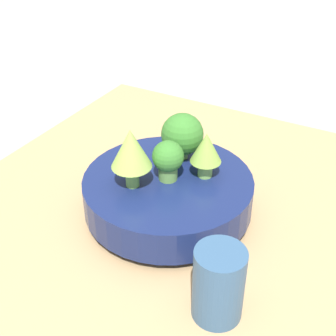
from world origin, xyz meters
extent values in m
plane|color=#ADA89E|center=(0.00, 0.00, 0.00)|extent=(6.00, 6.00, 0.00)
cube|color=tan|center=(0.00, 0.00, 0.02)|extent=(0.80, 0.74, 0.04)
cylinder|color=navy|center=(0.01, -0.01, 0.05)|extent=(0.12, 0.12, 0.01)
cylinder|color=navy|center=(0.01, -0.01, 0.09)|extent=(0.27, 0.27, 0.06)
cylinder|color=#609347|center=(0.01, -0.01, 0.13)|extent=(0.03, 0.03, 0.02)
sphere|color=#387A2D|center=(0.01, -0.01, 0.16)|extent=(0.05, 0.05, 0.05)
cylinder|color=#6BA34C|center=(0.05, -0.04, 0.13)|extent=(0.02, 0.02, 0.04)
cone|color=#93B751|center=(0.05, -0.04, 0.18)|extent=(0.06, 0.06, 0.06)
cylinder|color=#609347|center=(-0.05, -0.01, 0.12)|extent=(0.02, 0.02, 0.02)
sphere|color=#387A2D|center=(-0.05, -0.01, 0.16)|extent=(0.07, 0.07, 0.07)
cylinder|color=#7AB256|center=(-0.02, 0.04, 0.13)|extent=(0.02, 0.02, 0.03)
cone|color=#84AD47|center=(-0.02, 0.04, 0.17)|extent=(0.05, 0.05, 0.05)
cylinder|color=#33567F|center=(0.16, 0.15, 0.10)|extent=(0.07, 0.07, 0.10)
camera|label=1|loc=(0.55, 0.29, 0.53)|focal=50.00mm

